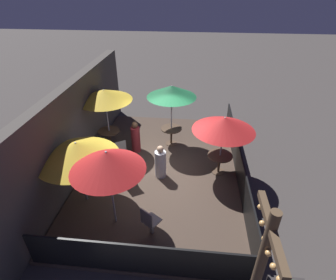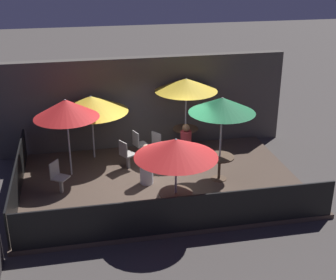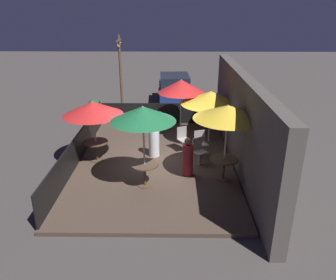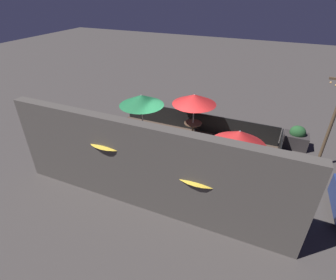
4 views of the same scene
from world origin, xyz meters
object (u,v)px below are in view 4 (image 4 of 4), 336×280
Objects in this scene: patio_umbrella_4 at (239,138)px; patio_chair_1 at (170,171)px; patron_1 at (143,154)px; dining_table_1 at (143,136)px; patio_chair_3 at (156,166)px; patio_umbrella_0 at (118,129)px; patio_umbrella_1 at (141,100)px; patio_chair_0 at (247,163)px; dining_table_0 at (123,169)px; planter_box at (296,138)px; patio_chair_2 at (188,166)px; patron_0 at (187,149)px; dining_table_2 at (193,125)px; patio_umbrella_2 at (194,99)px; patio_umbrella_3 at (207,158)px; light_post at (333,119)px.

patio_umbrella_4 is 2.44× the size of patio_chair_1.
patio_umbrella_4 is 1.83× the size of patron_1.
patio_umbrella_4 is at bearing 177.03° from patio_chair_1.
dining_table_1 is 0.89× the size of patio_chair_3.
patio_umbrella_0 is 0.97× the size of patio_umbrella_1.
patio_chair_0 is at bearing 178.29° from patio_umbrella_1.
patron_1 is (0.77, -0.42, 0.07)m from patio_chair_3.
dining_table_0 is 1.14m from patron_1.
dining_table_1 is 0.77× the size of planter_box.
patio_chair_0 is at bearing 179.22° from patio_chair_2.
patio_chair_2 is 0.77× the size of patron_0.
patio_umbrella_1 is 2.30× the size of planter_box.
patron_0 is at bearing 175.37° from dining_table_1.
patio_umbrella_0 is 2.87× the size of dining_table_2.
patio_umbrella_2 is (-1.27, -4.25, -0.29)m from patio_umbrella_0.
patio_umbrella_1 is 2.87m from patio_chair_3.
patio_chair_2 is (-2.56, 1.23, -1.77)m from patio_umbrella_1.
patron_0 reaches higher than patio_chair_2.
patio_umbrella_3 is at bearing 142.19° from patio_chair_1.
patio_umbrella_0 is 1.13× the size of patio_umbrella_2.
patio_umbrella_1 is 2.52m from patio_umbrella_2.
patio_umbrella_3 reaches higher than dining_table_0.
patio_umbrella_4 is 2.79m from patron_0.
patio_chair_1 is (1.40, -0.45, -1.27)m from patio_umbrella_3.
patio_umbrella_0 is 2.98m from patio_chair_2.
planter_box is at bearing -166.59° from patio_umbrella_2.
patron_0 is 0.31× the size of light_post.
patio_chair_1 is at bearing -17.78° from patio_umbrella_3.
planter_box is (-6.29, -2.91, -0.22)m from dining_table_1.
patio_chair_1 is at bearing -98.56° from patron_0.
dining_table_1 is (0.43, -2.43, -1.63)m from patio_umbrella_0.
patio_umbrella_4 is at bearing 130.19° from patio_umbrella_2.
patio_umbrella_4 is (-4.22, 1.17, -0.20)m from patio_umbrella_1.
light_post is (-7.19, -1.70, 1.49)m from dining_table_1.
dining_table_2 is (-1.27, -4.25, 0.00)m from dining_table_0.
patio_chair_1 is at bearing 95.91° from patio_umbrella_2.
patio_chair_0 is 0.95× the size of patio_chair_1.
dining_table_2 is 3.47m from patio_chair_0.
planter_box reaches higher than patio_chair_1.
patio_umbrella_3 is at bearing 97.56° from patio_chair_0.
patio_umbrella_4 is 2.29m from patio_chair_2.
patron_0 is (-1.68, -2.26, -0.03)m from dining_table_0.
patron_1 is (-0.68, 1.31, 0.01)m from dining_table_1.
patio_umbrella_1 reaches higher than patio_chair_2.
patron_1 is at bearing -62.59° from patio_chair_3.
dining_table_1 is 4.56m from patio_chair_0.
patio_chair_2 is (-2.56, 1.23, -0.07)m from dining_table_1.
dining_table_1 is 0.99× the size of dining_table_2.
dining_table_2 is at bearing -133.06° from dining_table_1.
patio_umbrella_4 is 4.12m from light_post.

